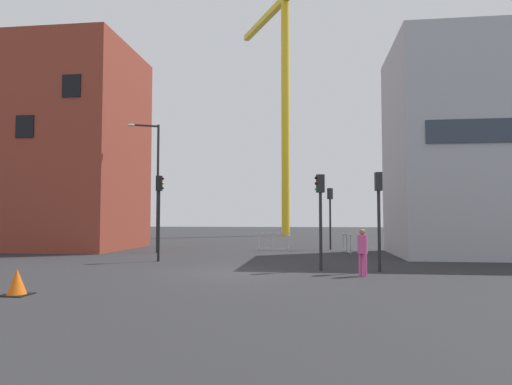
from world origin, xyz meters
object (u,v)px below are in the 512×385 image
traffic_light_median (330,208)px  pedestrian_walking (363,249)px  construction_crane (283,77)px  traffic_light_far (379,204)px  streetlamp_tall (154,177)px  traffic_cone_by_barrier (17,283)px  traffic_light_verge (320,205)px  traffic_light_near (159,204)px

traffic_light_median → pedestrian_walking: 13.11m
construction_crane → traffic_light_far: 37.53m
streetlamp_tall → traffic_light_far: (11.56, -7.77, -1.85)m
streetlamp_tall → traffic_light_median: 11.06m
construction_crane → traffic_cone_by_barrier: construction_crane is taller
streetlamp_tall → traffic_light_verge: 12.23m
construction_crane → streetlamp_tall: (-5.99, -25.90, -13.75)m
traffic_light_near → traffic_light_median: bearing=46.7°
traffic_light_median → construction_crane: bearing=100.9°
traffic_light_median → streetlamp_tall: bearing=-159.6°
traffic_light_median → traffic_light_near: traffic_light_near is taller
pedestrian_walking → traffic_light_median: bearing=92.5°
traffic_light_near → traffic_light_verge: 7.85m
traffic_light_far → traffic_light_verge: traffic_light_far is taller
traffic_light_verge → traffic_light_near: bearing=160.0°
traffic_light_verge → traffic_cone_by_barrier: bearing=-140.6°
construction_crane → traffic_light_verge: size_ratio=7.50×
traffic_light_median → traffic_cone_by_barrier: traffic_light_median is taller
traffic_light_median → traffic_light_verge: size_ratio=1.05×
traffic_cone_by_barrier → streetlamp_tall: bearing=95.5°
streetlamp_tall → pedestrian_walking: 14.58m
traffic_light_far → traffic_light_verge: bearing=175.7°
traffic_light_far → traffic_light_near: (-9.55, 2.85, 0.14)m
traffic_light_far → traffic_light_near: bearing=163.4°
construction_crane → traffic_light_near: size_ratio=6.98×
pedestrian_walking → traffic_cone_by_barrier: (-9.41, -5.00, -0.63)m
traffic_light_far → pedestrian_walking: traffic_light_far is taller
construction_crane → traffic_light_near: 34.71m
construction_crane → traffic_light_far: construction_crane is taller
construction_crane → traffic_light_median: (4.25, -22.10, -15.51)m
construction_crane → streetlamp_tall: bearing=-103.0°
traffic_light_median → traffic_light_near: size_ratio=0.98×
traffic_light_far → traffic_light_median: traffic_light_median is taller
streetlamp_tall → pedestrian_walking: bearing=-40.4°
construction_crane → pedestrian_walking: size_ratio=16.96×
construction_crane → streetlamp_tall: size_ratio=3.72×
streetlamp_tall → traffic_cone_by_barrier: (1.38, -14.19, -4.06)m
traffic_light_far → traffic_light_near: size_ratio=0.94×
traffic_light_median → traffic_light_near: bearing=-133.3°
construction_crane → traffic_light_verge: (3.40, -33.51, -15.63)m
streetlamp_tall → traffic_light_median: bearing=20.4°
streetlamp_tall → construction_crane: bearing=77.0°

